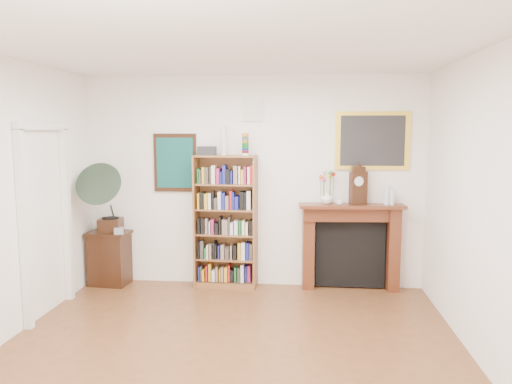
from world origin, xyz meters
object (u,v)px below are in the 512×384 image
flower_vase (327,197)px  teacup (340,202)px  mantel_clock (358,186)px  fireplace (350,239)px  cd_stack (119,231)px  gramophone (105,194)px  bottle_right (392,197)px  bottle_left (387,195)px  bookshelf (226,214)px  side_cabinet (110,258)px

flower_vase → teacup: bearing=-30.5°
mantel_clock → teacup: 0.32m
flower_vase → teacup: size_ratio=1.91×
fireplace → cd_stack: 3.05m
gramophone → fireplace: bearing=-1.1°
mantel_clock → bottle_right: size_ratio=2.42×
fireplace → gramophone: 3.27m
teacup → bottle_left: (0.60, 0.08, 0.09)m
bookshelf → gramophone: (-1.56, -0.19, 0.28)m
bookshelf → bottle_left: (2.08, 0.03, 0.27)m
bookshelf → bottle_right: bookshelf is taller
bookshelf → bottle_left: bookshelf is taller
fireplace → mantel_clock: 0.71m
gramophone → teacup: bearing=-3.1°
bookshelf → bottle_left: size_ratio=8.45×
bottle_right → bookshelf: bearing=-179.6°
flower_vase → teacup: (0.16, -0.09, -0.05)m
side_cabinet → teacup: 3.17m
fireplace → flower_vase: size_ratio=8.30×
gramophone → mantel_clock: bearing=-1.9°
fireplace → cd_stack: (-3.04, -0.24, 0.10)m
fireplace → gramophone: gramophone is taller
mantel_clock → bookshelf: bearing=161.8°
cd_stack → bookshelf: bearing=6.9°
cd_stack → bottle_right: 3.58m
gramophone → bottle_left: (3.64, 0.22, -0.00)m
side_cabinet → fireplace: 3.24m
bookshelf → flower_vase: bearing=5.5°
cd_stack → bottle_left: (3.48, 0.20, 0.49)m
mantel_clock → flower_vase: mantel_clock is taller
cd_stack → bottle_left: size_ratio=0.50×
mantel_clock → bottle_right: mantel_clock is taller
side_cabinet → bottle_right: bearing=6.2°
fireplace → bottle_right: size_ratio=6.83×
bookshelf → teacup: bookshelf is taller
flower_vase → bottle_left: (0.76, -0.01, 0.04)m
bookshelf → bottle_right: bearing=4.2°
cd_stack → gramophone: bearing=-173.5°
fireplace → bottle_right: bottle_right is taller
bottle_left → fireplace: bearing=175.5°
bottle_right → gramophone: bearing=-176.8°
teacup → bottle_right: size_ratio=0.43×
bookshelf → fireplace: 1.67m
bottle_left → flower_vase: bearing=179.3°
bookshelf → side_cabinet: size_ratio=2.78×
bottle_left → side_cabinet: bearing=-178.8°
fireplace → flower_vase: (-0.32, -0.03, 0.55)m
gramophone → cd_stack: 0.52m
side_cabinet → bottle_right: bottle_right is taller
teacup → gramophone: bearing=-177.5°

